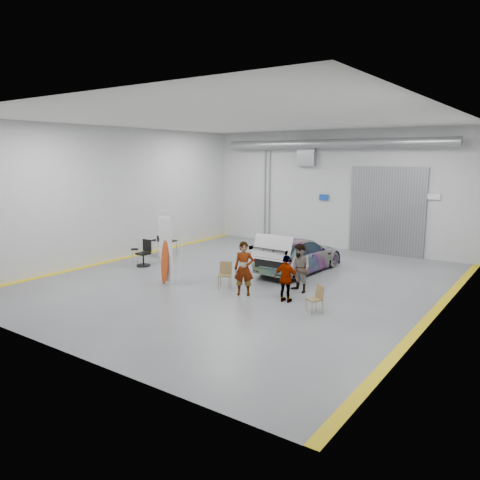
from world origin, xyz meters
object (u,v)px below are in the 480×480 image
Objects in this scene: folding_chair_far at (314,305)px; shop_stool at (135,256)px; sedan_car at (299,255)px; person_a at (244,269)px; office_chair at (144,255)px; folding_chair_near at (225,280)px; work_table at (163,240)px; person_b at (300,268)px; person_c at (286,279)px; surfboard_display at (166,255)px.

shop_stool is (-9.45, 1.44, 0.07)m from folding_chair_far.
sedan_car is 4.11m from person_a.
person_a reaches higher than office_chair.
sedan_car is at bearing 49.60° from folding_chair_near.
work_table is 2.25m from office_chair.
person_b is at bearing 121.38° from sedan_car.
folding_chair_near is (-2.61, 0.16, -0.49)m from person_c.
person_a reaches higher than person_b.
person_a is 6.75m from shop_stool.
folding_chair_near is 3.92m from folding_chair_far.
surfboard_display is 6.03m from folding_chair_far.
work_table is (-6.88, 3.14, -0.18)m from person_a.
work_table is at bearing -170.98° from person_b.
surfboard_display is at bearing 4.67° from person_c.
folding_chair_far is at bearing -19.65° from work_table.
person_a is 1.27m from folding_chair_near.
shop_stool is (-3.48, 1.62, -0.75)m from surfboard_display.
sedan_car is 5.10× the size of folding_chair_near.
surfboard_display reaches higher than work_table.
office_chair is at bearing -156.15° from folding_chair_far.
office_chair is at bearing -2.37° from shop_stool.
folding_chair_near is at bearing 78.50° from sedan_car.
person_c is 7.63m from office_chair.
folding_chair_far is 1.26× the size of shop_stool.
folding_chair_far is at bearing -35.54° from folding_chair_near.
person_c is 8.27m from shop_stool.
sedan_car is 4.28m from person_c.
surfboard_display is at bearing -145.32° from folding_chair_far.
folding_chair_near is 5.02m from office_chair.
office_chair reaches higher than shop_stool.
person_b reaches higher than folding_chair_near.
person_b is at bearing 162.36° from folding_chair_far.
surfboard_display is (-4.54, -1.93, 0.23)m from person_b.
person_b reaches higher than folding_chair_far.
office_chair is at bearing -156.66° from person_b.
office_chair is (-5.92, -3.02, -0.20)m from sedan_car.
sedan_car is at bearing -70.64° from person_c.
person_b reaches higher than sedan_car.
folding_chair_far is 8.93m from office_chair.
shop_stool is at bearing 165.44° from surfboard_display.
sedan_car is 2.56× the size of person_a.
office_chair is (-4.95, 0.78, 0.20)m from folding_chair_near.
work_table is (-0.25, 2.02, 0.41)m from shop_stool.
folding_chair_near is at bearing -25.84° from work_table.
person_c is 1.44m from folding_chair_far.
shop_stool is (-6.63, 1.12, -0.59)m from person_a.
person_b is at bearing 33.46° from surfboard_display.
surfboard_display is 5.22m from work_table.
surfboard_display reaches higher than shop_stool.
work_table is (-3.73, 3.64, -0.34)m from surfboard_display.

